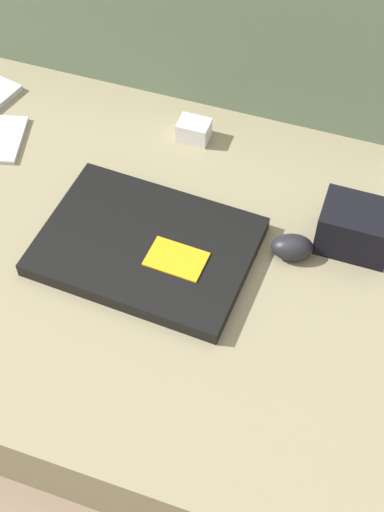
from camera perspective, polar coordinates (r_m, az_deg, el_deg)
name	(u,v)px	position (r m, az deg, el deg)	size (l,w,h in m)	color
ground_plane	(192,313)	(1.24, 0.00, -4.58)	(8.00, 8.00, 0.00)	#7A6651
couch_seat	(192,290)	(1.18, 0.00, -2.70)	(1.17, 0.73, 0.14)	#847A5B
couch_backrest	(274,44)	(1.38, 6.60, 16.47)	(1.17, 0.20, 0.47)	#60755B
laptop	(146,248)	(1.13, -3.70, 0.65)	(0.34, 0.26, 0.03)	black
computer_mouse	(292,247)	(1.13, 8.02, 0.71)	(0.08, 0.06, 0.04)	black
phone_small	(6,139)	(1.35, -14.67, 9.01)	(0.09, 0.13, 0.01)	#B7B7BC
camera_pouch	(356,228)	(1.15, 12.99, 2.22)	(0.11, 0.08, 0.08)	black
charger_brick	(194,130)	(1.30, 0.16, 10.02)	(0.06, 0.04, 0.04)	silver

